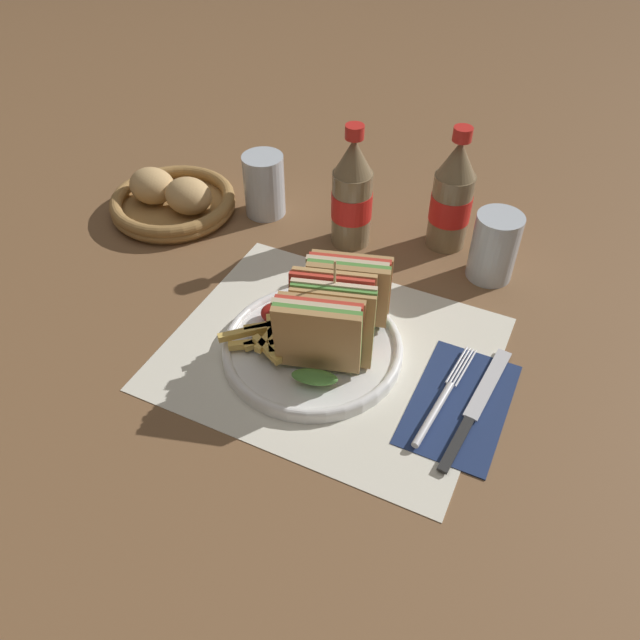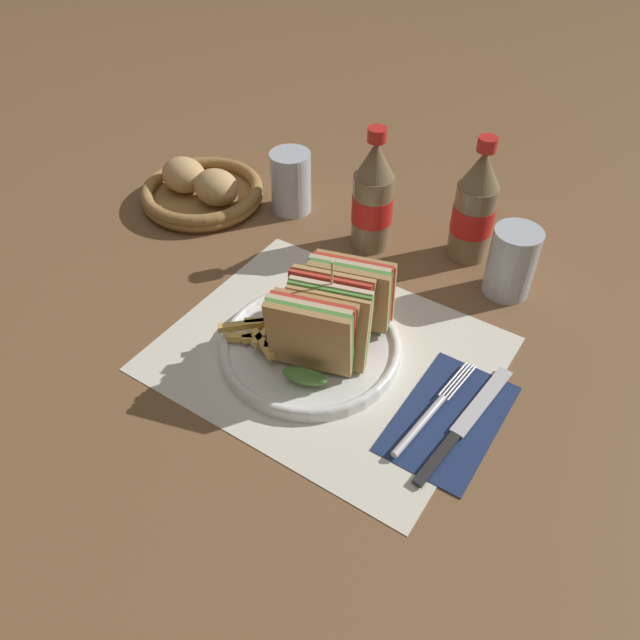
{
  "view_description": "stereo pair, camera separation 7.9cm",
  "coord_description": "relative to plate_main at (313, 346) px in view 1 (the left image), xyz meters",
  "views": [
    {
      "loc": [
        0.23,
        -0.5,
        0.58
      ],
      "look_at": [
        -0.02,
        0.02,
        0.04
      ],
      "focal_mm": 35.0,
      "sensor_mm": 36.0,
      "label": 1
    },
    {
      "loc": [
        0.3,
        -0.46,
        0.58
      ],
      "look_at": [
        -0.02,
        0.02,
        0.04
      ],
      "focal_mm": 35.0,
      "sensor_mm": 36.0,
      "label": 2
    }
  ],
  "objects": [
    {
      "name": "ground_plane",
      "position": [
        0.02,
        -0.0,
        -0.01
      ],
      "size": [
        4.0,
        4.0,
        0.0
      ],
      "primitive_type": "plane",
      "color": "brown"
    },
    {
      "name": "placemat",
      "position": [
        0.02,
        0.01,
        -0.01
      ],
      "size": [
        0.41,
        0.34,
        0.0
      ],
      "color": "silver",
      "rests_on": "ground_plane"
    },
    {
      "name": "plate_main",
      "position": [
        0.0,
        0.0,
        0.0
      ],
      "size": [
        0.23,
        0.23,
        0.02
      ],
      "color": "white",
      "rests_on": "ground_plane"
    },
    {
      "name": "club_sandwich",
      "position": [
        0.02,
        0.01,
        0.06
      ],
      "size": [
        0.12,
        0.18,
        0.14
      ],
      "color": "tan",
      "rests_on": "plate_main"
    },
    {
      "name": "fries_pile",
      "position": [
        -0.05,
        -0.03,
        0.02
      ],
      "size": [
        0.1,
        0.08,
        0.02
      ],
      "color": "#E0B756",
      "rests_on": "plate_main"
    },
    {
      "name": "ketchup_blob",
      "position": [
        -0.06,
        0.02,
        0.02
      ],
      "size": [
        0.05,
        0.04,
        0.02
      ],
      "color": "maroon",
      "rests_on": "plate_main"
    },
    {
      "name": "napkin",
      "position": [
        0.2,
        -0.0,
        -0.01
      ],
      "size": [
        0.11,
        0.18,
        0.0
      ],
      "color": "navy",
      "rests_on": "ground_plane"
    },
    {
      "name": "fork",
      "position": [
        0.18,
        -0.02,
        -0.0
      ],
      "size": [
        0.03,
        0.17,
        0.01
      ],
      "rotation": [
        0.0,
        0.0,
        -0.09
      ],
      "color": "silver",
      "rests_on": "napkin"
    },
    {
      "name": "knife",
      "position": [
        0.22,
        -0.0,
        -0.0
      ],
      "size": [
        0.03,
        0.21,
        0.0
      ],
      "rotation": [
        0.0,
        0.0,
        -0.09
      ],
      "color": "black",
      "rests_on": "napkin"
    },
    {
      "name": "coke_bottle_near",
      "position": [
        -0.05,
        0.25,
        0.07
      ],
      "size": [
        0.06,
        0.06,
        0.19
      ],
      "color": "#7A6647",
      "rests_on": "ground_plane"
    },
    {
      "name": "coke_bottle_far",
      "position": [
        0.08,
        0.3,
        0.07
      ],
      "size": [
        0.06,
        0.06,
        0.19
      ],
      "color": "#7A6647",
      "rests_on": "ground_plane"
    },
    {
      "name": "glass_near",
      "position": [
        0.16,
        0.25,
        0.04
      ],
      "size": [
        0.07,
        0.07,
        0.1
      ],
      "color": "silver",
      "rests_on": "ground_plane"
    },
    {
      "name": "glass_far",
      "position": [
        -0.22,
        0.26,
        0.04
      ],
      "size": [
        0.07,
        0.07,
        0.1
      ],
      "color": "silver",
      "rests_on": "ground_plane"
    },
    {
      "name": "bread_basket",
      "position": [
        -0.35,
        0.19,
        0.01
      ],
      "size": [
        0.21,
        0.21,
        0.07
      ],
      "color": "olive",
      "rests_on": "ground_plane"
    }
  ]
}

